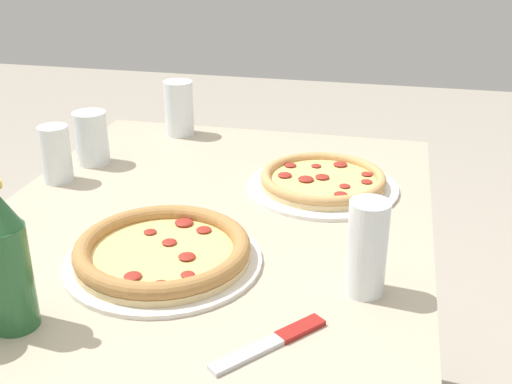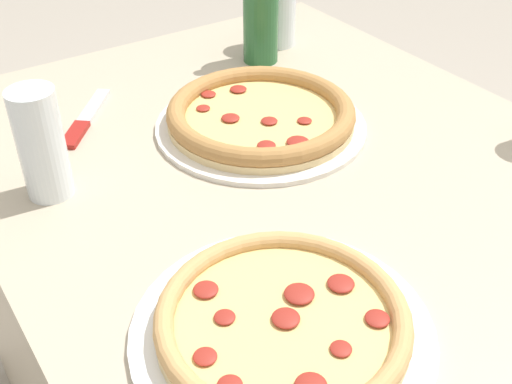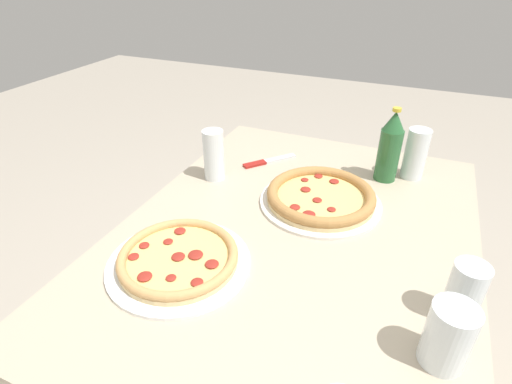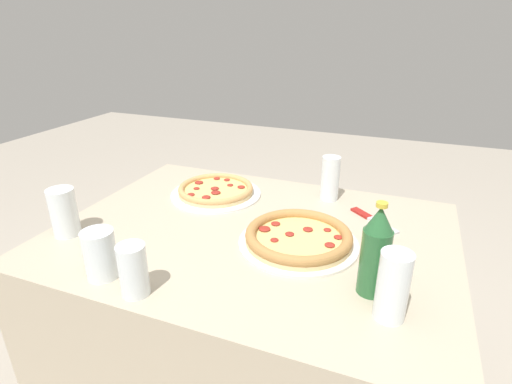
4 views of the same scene
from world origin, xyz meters
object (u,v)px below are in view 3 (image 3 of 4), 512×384
Objects in this scene: glass_orange_juice at (415,156)px; knife at (267,161)px; pizza_salami at (321,197)px; pizza_veggie at (179,259)px; beer_bottle at (390,147)px; glass_cola at (464,294)px; glass_iced_tea at (447,338)px; glass_lemonade at (214,157)px.

glass_orange_juice is 0.46m from knife.
glass_orange_juice is (-0.26, 0.22, 0.05)m from pizza_salami.
beer_bottle is at bearing 147.74° from pizza_veggie.
glass_orange_juice reaches higher than pizza_veggie.
glass_cola reaches higher than knife.
glass_orange_juice is (-0.63, 0.44, 0.05)m from pizza_veggie.
glass_orange_juice is (-0.66, -0.10, 0.01)m from glass_iced_tea.
glass_lemonade is at bearing -122.34° from glass_iced_tea.
glass_orange_juice is at bearing 144.86° from pizza_veggie.
glass_iced_tea is 0.64m from beer_bottle.
pizza_veggie is 0.70m from beer_bottle.
pizza_salami is at bearing 52.35° from knife.
beer_bottle reaches higher than glass_iced_tea.
glass_orange_juice is 0.09m from beer_bottle.
glass_iced_tea is at bearing 8.77° from glass_orange_juice.
glass_lemonade is (-0.38, -0.11, 0.05)m from pizza_veggie.
glass_orange_juice is at bearing 100.76° from knife.
glass_cola is (0.29, 0.35, 0.04)m from pizza_salami.
pizza_salami is 0.29m from knife.
beer_bottle is (0.05, -0.07, 0.04)m from glass_orange_juice.
beer_bottle is at bearing 96.04° from knife.
glass_iced_tea is 0.80m from knife.
pizza_salami is 0.43m from pizza_veggie.
glass_orange_juice is (-0.24, 0.56, -0.00)m from glass_lemonade.
beer_bottle is (-0.50, -0.20, 0.05)m from glass_cola.
glass_iced_tea is (0.12, -0.03, -0.00)m from glass_cola.
glass_cola is (-0.08, 0.57, 0.04)m from pizza_veggie.
beer_bottle is at bearing 145.94° from pizza_salami.
pizza_veggie is 2.07× the size of glass_lemonade.
glass_lemonade is 0.52m from beer_bottle.
glass_cola is at bearing 98.38° from pizza_veggie.
pizza_salami is at bearing 148.81° from pizza_veggie.
pizza_salami is 0.34m from glass_orange_juice.
pizza_salami is 2.10× the size of knife.
pizza_veggie is 0.54m from knife.
glass_iced_tea is (0.42, 0.66, -0.02)m from glass_lemonade.
glass_lemonade is at bearing -34.82° from knife.
pizza_salami reaches higher than pizza_veggie.
glass_orange_juice reaches higher than knife.
glass_orange_juice is 0.97× the size of knife.
glass_iced_tea is at bearing 86.62° from pizza_veggie.
beer_bottle reaches higher than knife.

